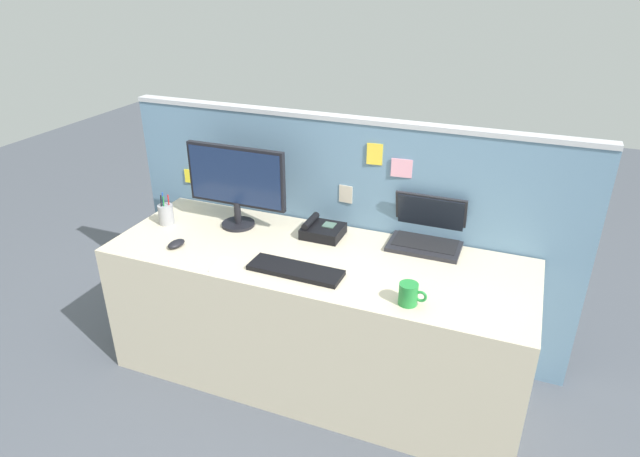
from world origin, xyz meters
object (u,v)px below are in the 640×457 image
Objects in this scene: laptop at (427,232)px; desktop_monitor at (236,181)px; cell_phone_white_slab at (221,265)px; desk_phone at (322,230)px; pen_cup at (166,214)px; coffee_mug at (409,294)px; keyboard_main at (296,270)px; computer_mouse_right_hand at (176,244)px.

desktop_monitor is at bearing -171.10° from laptop.
cell_phone_white_slab is at bearing -145.71° from laptop.
desk_phone is 1.09× the size of pen_cup.
desktop_monitor reaches higher than coffee_mug.
computer_mouse_right_hand reaches higher than keyboard_main.
desk_phone is 1.70× the size of coffee_mug.
laptop is 0.70m from keyboard_main.
laptop is at bearing 26.92° from cell_phone_white_slab.
coffee_mug reaches higher than desk_phone.
pen_cup is (-1.35, -0.28, -0.01)m from laptop.
computer_mouse_right_hand is at bearing 157.17° from cell_phone_white_slab.
desktop_monitor is at bearing 101.13° from cell_phone_white_slab.
pen_cup reaches higher than computer_mouse_right_hand.
cell_phone_white_slab is 0.88m from coffee_mug.
desktop_monitor is 1.57× the size of laptop.
keyboard_main is at bearing -86.51° from desk_phone.
desk_phone is at bearing 47.97° from cell_phone_white_slab.
laptop is 1.75× the size of desk_phone.
desk_phone is 0.73m from computer_mouse_right_hand.
laptop is at bearing 32.41° from computer_mouse_right_hand.
computer_mouse_right_hand is 0.29m from pen_cup.
keyboard_main is (0.48, -0.34, -0.24)m from desktop_monitor.
pen_cup reaches higher than desk_phone.
coffee_mug reaches higher than keyboard_main.
computer_mouse_right_hand is at bearing -116.27° from desktop_monitor.
laptop reaches higher than cell_phone_white_slab.
keyboard_main is 0.54m from coffee_mug.
pen_cup is at bearing 166.97° from keyboard_main.
desktop_monitor is 0.44m from pen_cup.
laptop reaches higher than computer_mouse_right_hand.
laptop is at bearing 11.82° from desk_phone.
laptop is 2.98× the size of coffee_mug.
computer_mouse_right_hand reaches higher than cell_phone_white_slab.
desktop_monitor is at bearing 158.40° from coffee_mug.
desktop_monitor is 0.64m from keyboard_main.
desk_phone is at bearing 94.42° from keyboard_main.
desk_phone is (0.46, 0.04, -0.22)m from desktop_monitor.
desktop_monitor is 3.99× the size of cell_phone_white_slab.
computer_mouse_right_hand is 0.54× the size of pen_cup.
pen_cup is at bearing -168.09° from laptop.
desktop_monitor is 4.67× the size of coffee_mug.
cell_phone_white_slab is at bearing -29.56° from pen_cup.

